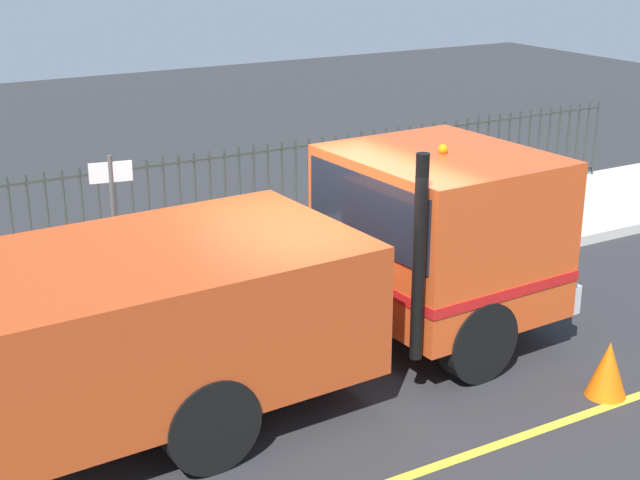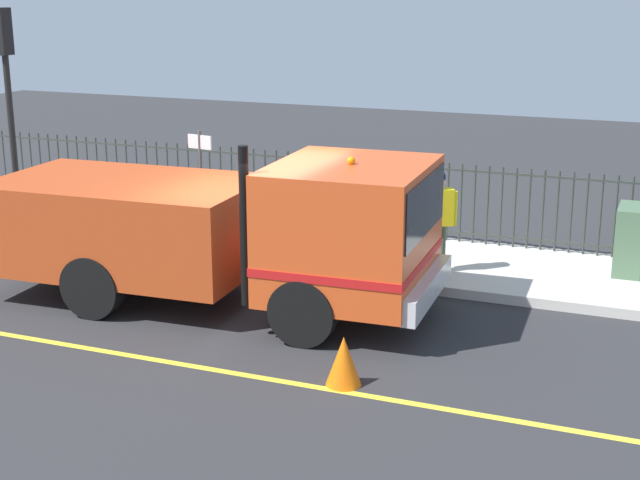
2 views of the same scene
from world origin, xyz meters
The scene contains 10 objects.
ground_plane centered at (0.00, 0.00, 0.00)m, with size 45.21×45.21×0.00m, color #2B2B2D.
sidewalk_slab centered at (3.07, 0.00, 0.08)m, with size 2.88×20.55×0.16m, color beige.
lane_marking centered at (-2.28, 0.00, 0.00)m, with size 0.12×18.49×0.01m, color yellow.
work_truck centered at (-0.01, 0.14, 1.32)m, with size 2.79×7.07×2.74m.
worker_standing centered at (2.34, -2.33, 1.22)m, with size 0.42×0.58×1.73m.
iron_fence centered at (4.36, 0.00, 0.91)m, with size 0.04×17.50×1.47m.
traffic_light_near centered at (1.84, 5.80, 3.16)m, with size 0.30×0.21×4.23m.
utility_cabinet centered at (3.53, -5.31, 0.73)m, with size 0.89×0.45×1.14m, color #4C6B4C.
traffic_cone centered at (-2.09, -2.33, 0.32)m, with size 0.45×0.45×0.64m, color orange.
street_sign centered at (1.86, 1.81, 1.55)m, with size 0.12×0.50×2.22m.
Camera 2 is at (-12.07, -6.01, 4.88)m, focal length 51.96 mm.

